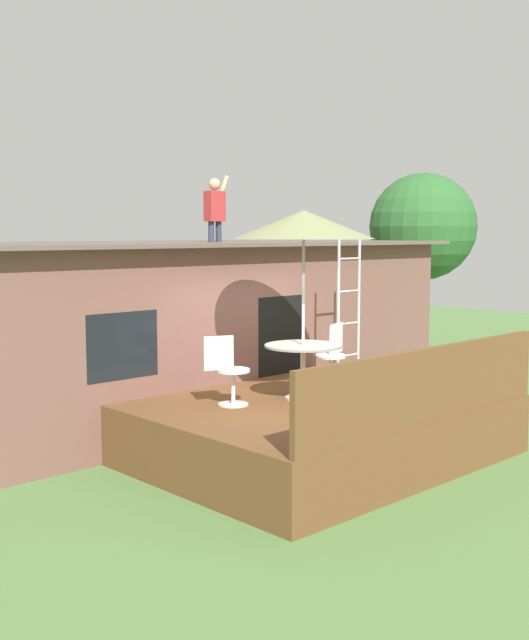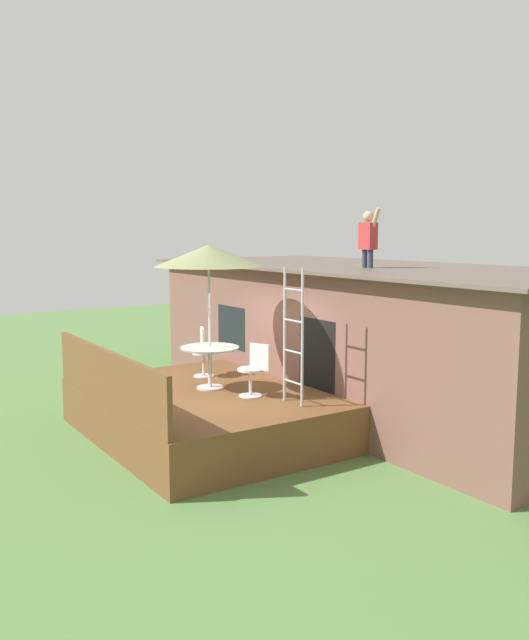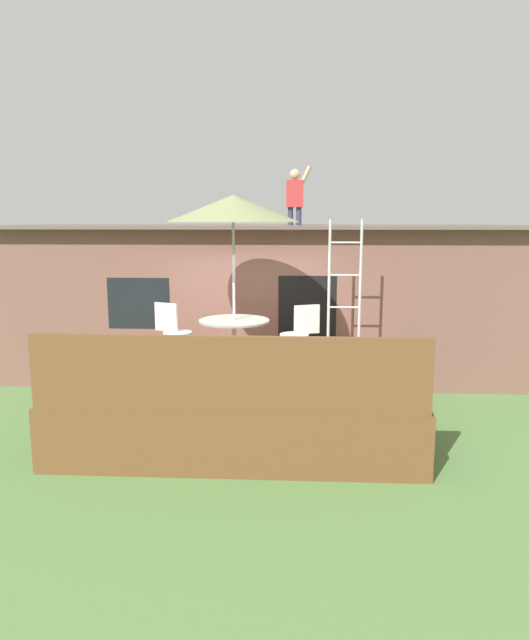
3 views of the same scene
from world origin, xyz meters
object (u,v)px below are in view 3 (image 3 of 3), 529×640
patio_chair_left (174,333)px  patio_umbrella (233,209)px  person_figure (295,193)px  patio_chair_right (299,335)px  patio_table (234,330)px  step_ladder (344,291)px

patio_chair_left → patio_umbrella: bearing=0.0°
person_figure → patio_umbrella: bearing=-106.9°
person_figure → patio_chair_right: (0.07, -2.57, -2.24)m
patio_table → patio_chair_right: 1.01m
patio_chair_left → patio_chair_right: size_ratio=1.00×
step_ladder → patio_chair_left: step_ladder is taller
patio_chair_right → patio_table: bearing=0.0°
patio_chair_left → patio_chair_right: (1.94, -0.08, 0.00)m
patio_table → person_figure: 3.69m
patio_table → patio_chair_right: size_ratio=1.13×
step_ladder → patio_chair_left: (-2.65, -0.22, -0.64)m
step_ladder → patio_chair_right: (-0.70, -0.30, -0.64)m
step_ladder → patio_chair_left: 2.73m
patio_umbrella → person_figure: person_figure is taller
step_ladder → person_figure: bearing=108.9°
patio_table → step_ladder: 1.84m
person_figure → patio_chair_right: bearing=-88.4°
patio_table → patio_chair_right: patio_chair_right is taller
patio_table → patio_chair_right: bearing=18.3°
patio_umbrella → patio_chair_left: bearing=158.2°
patio_chair_left → patio_chair_right: bearing=19.4°
patio_table → patio_chair_left: patio_chair_left is taller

